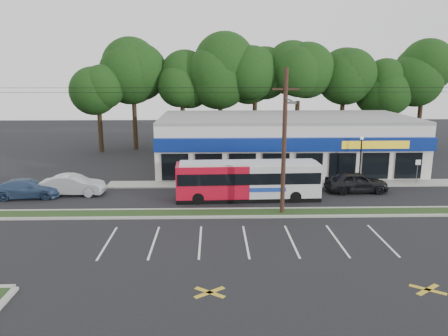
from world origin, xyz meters
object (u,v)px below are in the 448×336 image
at_px(metrobus, 248,180).
at_px(car_blue, 27,188).
at_px(car_dark, 356,182).
at_px(sign_post, 418,167).
at_px(car_silver, 73,185).
at_px(pedestrian_a, 318,181).
at_px(lamp_post, 361,154).
at_px(pedestrian_b, 302,184).
at_px(utility_pole, 282,137).

relative_size(metrobus, car_blue, 2.18).
bearing_deg(car_dark, sign_post, -71.50).
bearing_deg(sign_post, car_silver, -175.15).
relative_size(metrobus, pedestrian_a, 7.29).
bearing_deg(car_silver, metrobus, -95.65).
relative_size(car_dark, car_blue, 0.99).
xyz_separation_m(lamp_post, car_dark, (-1.07, -2.48, -1.81)).
relative_size(car_blue, pedestrian_a, 3.34).
distance_m(sign_post, car_blue, 32.61).
xyz_separation_m(car_blue, pedestrian_a, (23.43, 1.68, 0.02)).
xyz_separation_m(lamp_post, car_silver, (-24.07, -2.69, -1.85)).
height_order(car_silver, pedestrian_b, car_silver).
relative_size(utility_pole, car_blue, 9.80).
distance_m(lamp_post, pedestrian_b, 6.49).
relative_size(sign_post, pedestrian_b, 1.49).
distance_m(utility_pole, metrobus, 5.60).
distance_m(metrobus, car_blue, 17.36).
xyz_separation_m(metrobus, pedestrian_b, (4.53, 1.64, -0.82)).
height_order(car_silver, pedestrian_a, car_silver).
distance_m(lamp_post, car_blue, 27.72).
relative_size(car_silver, car_blue, 0.97).
distance_m(car_blue, pedestrian_b, 21.85).
xyz_separation_m(car_silver, pedestrian_a, (20.06, 0.98, -0.06)).
distance_m(metrobus, pedestrian_b, 4.88).
relative_size(car_dark, pedestrian_a, 3.31).
height_order(sign_post, pedestrian_a, sign_post).
xyz_separation_m(car_dark, pedestrian_a, (-2.94, 0.77, -0.10)).
bearing_deg(car_dark, pedestrian_a, 73.40).
bearing_deg(lamp_post, utility_pole, -136.05).
xyz_separation_m(sign_post, car_dark, (-6.07, -2.26, -0.70)).
relative_size(metrobus, pedestrian_b, 7.43).
xyz_separation_m(sign_post, pedestrian_b, (-10.60, -2.43, -0.81)).
distance_m(utility_pole, lamp_post, 11.67).
bearing_deg(utility_pole, lamp_post, 43.95).
relative_size(car_blue, pedestrian_b, 3.41).
bearing_deg(metrobus, sign_post, 13.04).
distance_m(utility_pole, pedestrian_a, 8.77).
bearing_deg(car_blue, sign_post, -88.84).
xyz_separation_m(lamp_post, metrobus, (-10.13, -4.30, -1.10)).
bearing_deg(pedestrian_a, lamp_post, -178.65).
height_order(sign_post, car_silver, sign_post).
xyz_separation_m(sign_post, pedestrian_a, (-9.02, -1.48, -0.79)).
distance_m(car_dark, car_silver, 23.00).
distance_m(lamp_post, pedestrian_a, 4.76).
distance_m(utility_pole, car_dark, 10.01).
height_order(utility_pole, car_silver, utility_pole).
distance_m(lamp_post, sign_post, 5.13).
distance_m(car_silver, car_blue, 3.44).
bearing_deg(metrobus, pedestrian_b, 17.92).
bearing_deg(utility_pole, pedestrian_a, 56.04).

